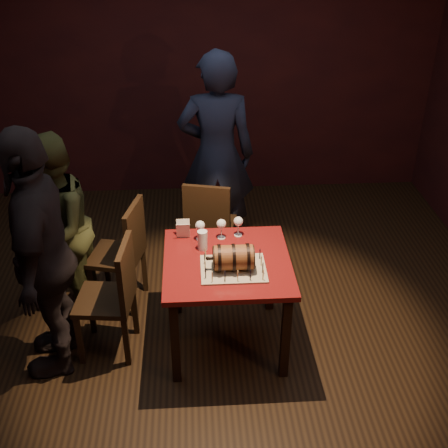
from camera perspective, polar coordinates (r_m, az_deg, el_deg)
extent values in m
plane|color=black|center=(4.53, -1.12, -10.74)|extent=(5.00, 5.00, 0.00)
cube|color=black|center=(6.11, -2.36, 15.49)|extent=(5.00, 0.04, 2.80)
cube|color=#540E10|center=(3.99, 0.32, -3.96)|extent=(0.90, 0.90, 0.04)
cube|color=black|center=(3.93, -4.98, -11.81)|extent=(0.06, 0.06, 0.71)
cube|color=black|center=(3.97, 6.27, -11.33)|extent=(0.06, 0.06, 0.71)
cube|color=black|center=(4.52, -4.86, -5.29)|extent=(0.06, 0.06, 0.71)
cube|color=black|center=(4.55, 4.78, -4.94)|extent=(0.06, 0.06, 0.71)
cube|color=#AAA089|center=(3.89, 0.96, -4.57)|extent=(0.45, 0.35, 0.01)
cylinder|color=brown|center=(3.83, 0.97, -3.43)|extent=(0.26, 0.18, 0.18)
cylinder|color=black|center=(3.83, -0.49, -3.48)|extent=(0.02, 0.19, 0.19)
cylinder|color=black|center=(3.83, 0.97, -3.43)|extent=(0.02, 0.19, 0.19)
cylinder|color=black|center=(3.84, 2.42, -3.38)|extent=(0.02, 0.19, 0.19)
cylinder|color=black|center=(3.83, -1.06, -3.50)|extent=(0.01, 0.17, 0.17)
cylinder|color=black|center=(3.85, 2.98, -3.35)|extent=(0.01, 0.17, 0.17)
cylinder|color=black|center=(3.83, -1.37, -3.51)|extent=(0.04, 0.02, 0.02)
sphere|color=black|center=(3.83, -1.67, -3.52)|extent=(0.03, 0.03, 0.03)
cylinder|color=#F6E493|center=(3.74, -1.21, -5.36)|extent=(0.01, 0.01, 0.08)
cylinder|color=black|center=(3.71, -1.22, -4.80)|extent=(0.00, 0.00, 0.01)
cylinder|color=black|center=(3.74, 0.10, -5.31)|extent=(0.01, 0.01, 0.08)
cylinder|color=black|center=(3.71, 0.10, -4.75)|extent=(0.00, 0.00, 0.01)
cylinder|color=#F6E493|center=(3.74, 1.40, -5.26)|extent=(0.01, 0.01, 0.08)
cylinder|color=black|center=(3.72, 1.41, -4.70)|extent=(0.00, 0.00, 0.01)
cylinder|color=black|center=(3.75, 2.70, -5.21)|extent=(0.01, 0.01, 0.08)
cylinder|color=black|center=(3.73, 2.72, -4.65)|extent=(0.00, 0.00, 0.01)
cylinder|color=#F6E493|center=(3.76, 3.99, -5.16)|extent=(0.01, 0.01, 0.08)
cylinder|color=black|center=(3.74, 4.02, -4.60)|extent=(0.00, 0.00, 0.01)
cylinder|color=black|center=(3.82, 3.96, -4.48)|extent=(0.01, 0.01, 0.08)
cylinder|color=black|center=(3.80, 3.99, -3.92)|extent=(0.00, 0.00, 0.01)
cylinder|color=#F6E493|center=(3.89, 3.81, -3.76)|extent=(0.01, 0.01, 0.08)
cylinder|color=black|center=(3.87, 3.83, -3.21)|extent=(0.00, 0.00, 0.01)
cylinder|color=black|center=(3.96, 3.66, -3.07)|extent=(0.01, 0.01, 0.08)
cylinder|color=black|center=(3.94, 3.68, -2.52)|extent=(0.00, 0.00, 0.01)
cylinder|color=#F6E493|center=(3.99, 2.99, -2.75)|extent=(0.01, 0.01, 0.08)
cylinder|color=black|center=(3.97, 3.00, -2.21)|extent=(0.00, 0.00, 0.01)
cylinder|color=black|center=(3.99, 1.77, -2.79)|extent=(0.01, 0.01, 0.08)
cylinder|color=black|center=(3.96, 1.78, -2.25)|extent=(0.00, 0.00, 0.01)
cylinder|color=#F6E493|center=(3.98, 0.55, -2.84)|extent=(0.01, 0.01, 0.08)
cylinder|color=black|center=(3.96, 0.55, -2.29)|extent=(0.00, 0.00, 0.01)
cylinder|color=black|center=(3.98, -0.67, -2.88)|extent=(0.01, 0.01, 0.08)
cylinder|color=black|center=(3.95, -0.68, -2.34)|extent=(0.00, 0.00, 0.01)
cylinder|color=#F6E493|center=(3.97, -1.90, -2.92)|extent=(0.01, 0.01, 0.08)
cylinder|color=black|center=(3.95, -1.91, -2.38)|extent=(0.00, 0.00, 0.01)
cylinder|color=black|center=(3.91, -1.97, -3.55)|extent=(0.01, 0.01, 0.08)
cylinder|color=black|center=(3.88, -1.98, -3.00)|extent=(0.00, 0.00, 0.01)
cylinder|color=#F6E493|center=(3.84, -1.93, -4.26)|extent=(0.01, 0.01, 0.08)
cylinder|color=black|center=(3.81, -1.94, -3.71)|extent=(0.00, 0.00, 0.01)
cylinder|color=black|center=(3.77, -1.89, -5.00)|extent=(0.01, 0.01, 0.08)
cylinder|color=black|center=(3.74, -1.90, -4.44)|extent=(0.00, 0.00, 0.01)
cylinder|color=silver|center=(4.21, -2.41, -1.56)|extent=(0.06, 0.06, 0.01)
cylinder|color=silver|center=(4.19, -2.42, -1.02)|extent=(0.01, 0.01, 0.09)
sphere|color=silver|center=(4.15, -2.45, -0.14)|extent=(0.07, 0.07, 0.07)
sphere|color=#591114|center=(4.15, -2.44, -0.22)|extent=(0.05, 0.05, 0.05)
cylinder|color=silver|center=(4.23, -0.27, -1.40)|extent=(0.06, 0.06, 0.01)
cylinder|color=silver|center=(4.21, -0.27, -0.86)|extent=(0.01, 0.01, 0.09)
sphere|color=silver|center=(4.17, -0.28, 0.02)|extent=(0.07, 0.07, 0.07)
cylinder|color=silver|center=(4.26, 1.44, -1.14)|extent=(0.06, 0.06, 0.01)
cylinder|color=silver|center=(4.24, 1.45, -0.60)|extent=(0.01, 0.01, 0.09)
sphere|color=silver|center=(4.20, 1.46, 0.28)|extent=(0.07, 0.07, 0.07)
sphere|color=#BF594C|center=(4.20, 1.46, 0.19)|extent=(0.05, 0.05, 0.05)
cylinder|color=silver|center=(4.07, -2.20, -1.66)|extent=(0.07, 0.07, 0.15)
cylinder|color=#9E5414|center=(4.08, -2.19, -1.86)|extent=(0.06, 0.06, 0.11)
cylinder|color=white|center=(4.04, -2.21, -1.07)|extent=(0.06, 0.06, 0.02)
cube|color=black|center=(4.97, -1.33, -0.17)|extent=(0.48, 0.48, 0.04)
cube|color=black|center=(5.21, 0.90, -1.61)|extent=(0.04, 0.04, 0.43)
cube|color=black|center=(5.27, -2.76, -1.27)|extent=(0.04, 0.04, 0.43)
cube|color=black|center=(4.93, 0.27, -3.69)|extent=(0.04, 0.04, 0.43)
cube|color=black|center=(4.99, -3.59, -3.30)|extent=(0.04, 0.04, 0.43)
cube|color=black|center=(4.70, -1.78, 1.34)|extent=(0.40, 0.13, 0.46)
cube|color=black|center=(4.65, -10.91, -3.20)|extent=(0.48, 0.48, 0.04)
cube|color=black|center=(4.97, -11.85, -4.17)|extent=(0.04, 0.04, 0.43)
cube|color=black|center=(4.72, -13.28, -6.48)|extent=(0.04, 0.04, 0.43)
cube|color=black|center=(4.86, -8.09, -4.62)|extent=(0.04, 0.04, 0.43)
cube|color=black|center=(4.60, -9.33, -7.01)|extent=(0.04, 0.04, 0.43)
cube|color=black|center=(4.46, -9.05, -0.78)|extent=(0.13, 0.40, 0.46)
cube|color=black|center=(4.19, -12.02, -7.58)|extent=(0.44, 0.44, 0.04)
cube|color=black|center=(4.51, -13.33, -8.48)|extent=(0.04, 0.04, 0.43)
cube|color=black|center=(4.26, -14.46, -11.34)|extent=(0.04, 0.04, 0.43)
cube|color=black|center=(4.43, -9.04, -8.73)|extent=(0.04, 0.04, 0.43)
cube|color=black|center=(4.18, -9.90, -11.67)|extent=(0.04, 0.04, 0.43)
cube|color=black|center=(4.00, -9.90, -4.90)|extent=(0.08, 0.40, 0.46)
imported|color=#1B2137|center=(5.10, -0.77, 7.00)|extent=(0.71, 0.49, 1.90)
imported|color=#3F4321|center=(4.51, -16.72, -0.52)|extent=(0.63, 0.78, 1.53)
imported|color=black|center=(3.93, -17.94, -3.06)|extent=(0.49, 1.09, 1.83)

